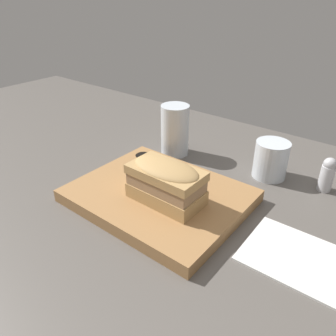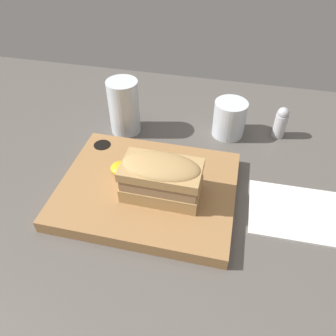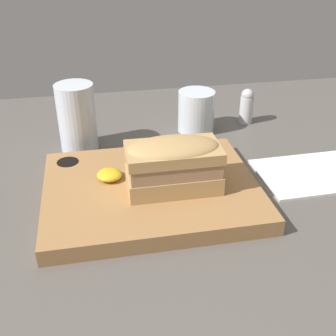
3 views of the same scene
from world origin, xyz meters
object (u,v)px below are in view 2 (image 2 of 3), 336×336
(sandwich, at_px, (161,177))
(water_glass, at_px, (124,110))
(wine_glass, at_px, (229,120))
(napkin, at_px, (301,213))
(serving_board, at_px, (147,189))
(salt_shaker, at_px, (281,122))

(sandwich, bearing_deg, water_glass, 123.64)
(wine_glass, xyz_separation_m, napkin, (0.15, -0.20, -0.03))
(serving_board, height_order, salt_shaker, salt_shaker)
(sandwich, xyz_separation_m, water_glass, (-0.13, 0.20, -0.01))
(sandwich, relative_size, wine_glass, 1.66)
(sandwich, xyz_separation_m, napkin, (0.24, 0.03, -0.06))
(napkin, bearing_deg, serving_board, -177.23)
(serving_board, height_order, napkin, serving_board)
(water_glass, distance_m, napkin, 0.41)
(water_glass, relative_size, wine_glass, 1.52)
(wine_glass, bearing_deg, serving_board, -119.80)
(water_glass, height_order, napkin, water_glass)
(serving_board, height_order, wine_glass, wine_glass)
(salt_shaker, bearing_deg, water_glass, -170.87)
(serving_board, xyz_separation_m, wine_glass, (0.12, 0.22, 0.02))
(sandwich, bearing_deg, serving_board, 151.47)
(water_glass, bearing_deg, wine_glass, 9.34)
(wine_glass, distance_m, napkin, 0.25)
(salt_shaker, bearing_deg, napkin, -80.71)
(water_glass, xyz_separation_m, salt_shaker, (0.33, 0.05, -0.02))
(serving_board, bearing_deg, napkin, 2.77)
(napkin, distance_m, salt_shaker, 0.23)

